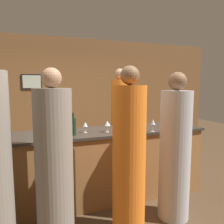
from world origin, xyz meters
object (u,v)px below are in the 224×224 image
bartender (120,124)px  guest_3 (54,166)px  guest_1 (129,159)px  guest_2 (175,152)px  wine_bottle_1 (73,126)px

bartender → guest_3: 2.12m
guest_3 → guest_1: bearing=-9.2°
guest_2 → guest_3: guest_3 is taller
guest_1 → guest_2: size_ratio=1.03×
bartender → wine_bottle_1: (-1.07, -1.03, 0.21)m
guest_2 → wine_bottle_1: 1.33m
guest_2 → guest_3: size_ratio=0.99×
bartender → guest_1: bearing=71.0°
wine_bottle_1 → guest_1: bearing=-56.0°
guest_2 → guest_3: bearing=178.5°
guest_2 → guest_3: (-1.44, 0.04, 0.01)m
bartender → guest_2: (0.07, -1.65, -0.09)m
wine_bottle_1 → bartender: bearing=43.7°
guest_1 → guest_3: guest_1 is taller
bartender → guest_1: 1.84m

